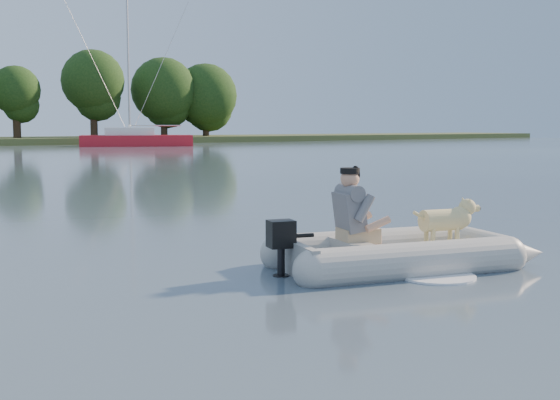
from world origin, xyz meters
TOP-DOWN VIEW (x-y plane):
  - water at (0.00, 0.00)m, footprint 160.00×160.00m
  - dinghy at (1.02, 0.62)m, footprint 5.35×4.45m
  - man at (0.37, 0.83)m, footprint 0.83×0.76m
  - dog at (1.65, 0.51)m, footprint 0.96×0.53m
  - outboard_motor at (-0.55, 1.01)m, footprint 0.46×0.37m
  - sailboat at (18.23, 49.76)m, footprint 9.51×6.17m

SIDE VIEW (x-z plane):
  - water at x=0.00m, z-range 0.00..0.00m
  - outboard_motor at x=-0.55m, z-range -0.08..0.69m
  - dog at x=1.65m, z-range 0.20..0.81m
  - sailboat at x=18.23m, z-range -5.75..6.86m
  - dinghy at x=1.02m, z-range -0.10..1.25m
  - man at x=0.37m, z-range 0.23..1.28m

